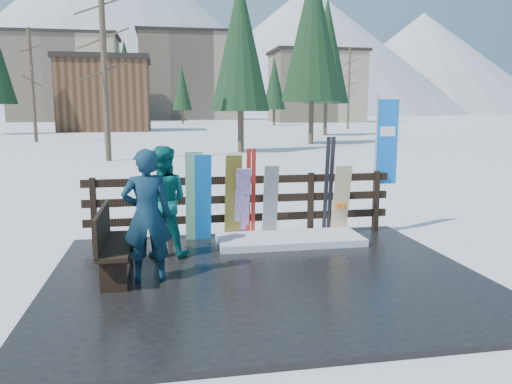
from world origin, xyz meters
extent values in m
plane|color=white|center=(0.00, 0.00, 0.00)|extent=(700.00, 700.00, 0.00)
cube|color=black|center=(0.00, 0.00, 0.04)|extent=(6.00, 5.00, 0.08)
cube|color=black|center=(-2.60, 2.20, 0.66)|extent=(0.10, 0.10, 1.15)
cube|color=black|center=(-1.30, 2.20, 0.66)|extent=(0.10, 0.10, 1.15)
cube|color=black|center=(0.00, 2.20, 0.66)|extent=(0.10, 0.10, 1.15)
cube|color=black|center=(1.30, 2.20, 0.66)|extent=(0.10, 0.10, 1.15)
cube|color=black|center=(2.60, 2.20, 0.66)|extent=(0.10, 0.10, 1.15)
cube|color=black|center=(0.00, 2.20, 0.43)|extent=(5.60, 0.05, 0.14)
cube|color=black|center=(0.00, 2.20, 0.78)|extent=(5.60, 0.05, 0.14)
cube|color=black|center=(0.00, 2.20, 1.13)|extent=(5.60, 0.05, 0.14)
cube|color=white|center=(0.75, 1.60, 0.14)|extent=(2.51, 1.00, 0.12)
cube|color=black|center=(-2.05, 0.28, 0.53)|extent=(0.40, 1.50, 0.06)
cube|color=black|center=(-2.05, -0.32, 0.30)|extent=(0.34, 0.06, 0.45)
cube|color=black|center=(-2.05, 0.88, 0.30)|extent=(0.34, 0.06, 0.45)
cube|color=black|center=(-2.23, 0.28, 0.80)|extent=(0.05, 1.50, 0.50)
cube|color=#137CE4|center=(-0.72, 1.98, 0.86)|extent=(0.29, 0.33, 1.55)
cube|color=white|center=(-0.88, 1.98, 0.88)|extent=(0.30, 0.34, 1.61)
cube|color=gold|center=(-0.19, 1.98, 0.85)|extent=(0.29, 0.36, 1.54)
cube|color=white|center=(-0.03, 1.98, 0.73)|extent=(0.26, 0.41, 1.30)
cube|color=black|center=(0.48, 1.98, 0.75)|extent=(0.26, 0.26, 1.33)
cube|color=white|center=(1.81, 1.98, 0.74)|extent=(0.31, 0.27, 1.31)
cube|color=#B31F16|center=(0.09, 2.05, 0.90)|extent=(0.07, 0.16, 1.63)
cube|color=#B31F16|center=(0.18, 2.05, 0.90)|extent=(0.08, 0.16, 1.63)
cube|color=black|center=(1.55, 2.05, 0.99)|extent=(0.08, 0.20, 1.83)
cube|color=black|center=(1.64, 2.05, 0.99)|extent=(0.08, 0.20, 1.83)
cylinder|color=silver|center=(2.58, 2.25, 1.38)|extent=(0.04, 0.04, 2.60)
cube|color=blue|center=(2.80, 2.25, 1.78)|extent=(0.42, 0.02, 1.60)
imported|color=#113A48|center=(-1.62, 0.05, 0.98)|extent=(0.68, 0.46, 1.80)
imported|color=#0D6862|center=(-1.43, 1.22, 0.96)|extent=(0.96, 0.81, 1.75)
cube|color=tan|center=(-22.00, 110.00, 9.00)|extent=(22.00, 14.00, 18.00)
cube|color=black|center=(-22.00, 110.00, 18.30)|extent=(23.10, 14.70, 0.60)
cube|color=gray|center=(6.00, 130.00, 11.00)|extent=(26.00, 16.00, 22.00)
cube|color=black|center=(6.00, 130.00, 22.30)|extent=(27.30, 16.80, 0.60)
cube|color=tan|center=(30.00, 95.00, 7.00)|extent=(18.00, 12.00, 14.00)
cube|color=black|center=(30.00, 95.00, 14.30)|extent=(18.90, 12.60, 0.60)
cube|color=brown|center=(-8.00, 55.00, 4.00)|extent=(10.00, 8.00, 8.00)
cube|color=black|center=(-8.00, 55.00, 8.30)|extent=(10.50, 8.40, 0.60)
cylinder|color=#382B1E|center=(-4.00, 18.00, 5.23)|extent=(0.28, 0.28, 10.46)
cone|color=black|center=(3.00, 22.00, 4.68)|extent=(3.37, 3.37, 9.36)
cone|color=black|center=(9.00, 28.00, 6.03)|extent=(4.34, 4.34, 12.06)
cylinder|color=#382B1E|center=(-11.00, 34.00, 4.23)|extent=(0.28, 0.28, 8.45)
cone|color=black|center=(14.00, 40.00, 6.10)|extent=(4.39, 4.39, 12.20)
cylinder|color=#382B1E|center=(22.00, 55.00, 5.10)|extent=(0.28, 0.28, 10.20)
cone|color=black|center=(-6.00, 60.00, 5.32)|extent=(3.83, 3.83, 10.64)
cone|color=black|center=(16.00, 72.00, 5.06)|extent=(3.64, 3.64, 10.12)
cone|color=black|center=(2.00, 85.00, 4.89)|extent=(3.52, 3.52, 9.78)
cone|color=white|center=(-30.00, 340.00, 60.00)|extent=(260.00, 260.00, 120.00)
cone|color=white|center=(90.00, 310.00, 40.00)|extent=(200.00, 200.00, 80.00)
cone|color=white|center=(180.00, 330.00, 35.00)|extent=(180.00, 180.00, 70.00)
camera|label=1|loc=(-1.36, -6.63, 2.37)|focal=35.00mm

